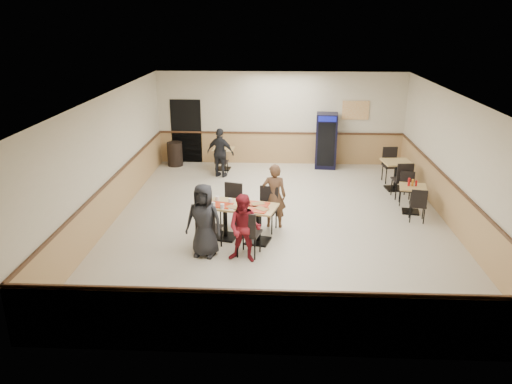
{
  "coord_description": "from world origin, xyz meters",
  "views": [
    {
      "loc": [
        -0.05,
        -11.07,
        4.69
      ],
      "look_at": [
        -0.54,
        -0.5,
        0.92
      ],
      "focal_mm": 35.0,
      "sensor_mm": 36.0,
      "label": 1
    }
  ],
  "objects_px": {
    "diner_woman_right": "(245,229)",
    "pepsi_cooler": "(326,141)",
    "main_table": "(241,217)",
    "back_table": "(223,156)",
    "side_table_near": "(412,195)",
    "diner_man_opposite": "(274,196)",
    "lone_diner": "(221,153)",
    "trash_bin": "(175,154)",
    "side_table_far": "(396,171)",
    "diner_woman_left": "(204,220)"
  },
  "relations": [
    {
      "from": "diner_man_opposite",
      "to": "pepsi_cooler",
      "type": "height_order",
      "value": "pepsi_cooler"
    },
    {
      "from": "trash_bin",
      "to": "diner_woman_right",
      "type": "bearing_deg",
      "value": -67.51
    },
    {
      "from": "main_table",
      "to": "diner_woman_left",
      "type": "relative_size",
      "value": 1.08
    },
    {
      "from": "main_table",
      "to": "back_table",
      "type": "bearing_deg",
      "value": 114.85
    },
    {
      "from": "side_table_near",
      "to": "pepsi_cooler",
      "type": "height_order",
      "value": "pepsi_cooler"
    },
    {
      "from": "trash_bin",
      "to": "lone_diner",
      "type": "bearing_deg",
      "value": -34.47
    },
    {
      "from": "diner_man_opposite",
      "to": "back_table",
      "type": "distance_m",
      "value": 4.82
    },
    {
      "from": "diner_woman_left",
      "to": "diner_man_opposite",
      "type": "distance_m",
      "value": 2.08
    },
    {
      "from": "pepsi_cooler",
      "to": "diner_woman_left",
      "type": "bearing_deg",
      "value": -110.29
    },
    {
      "from": "diner_man_opposite",
      "to": "lone_diner",
      "type": "bearing_deg",
      "value": -63.16
    },
    {
      "from": "diner_woman_right",
      "to": "side_table_far",
      "type": "bearing_deg",
      "value": 60.65
    },
    {
      "from": "lone_diner",
      "to": "side_table_near",
      "type": "distance_m",
      "value": 5.76
    },
    {
      "from": "pepsi_cooler",
      "to": "diner_woman_right",
      "type": "bearing_deg",
      "value": -103.32
    },
    {
      "from": "trash_bin",
      "to": "back_table",
      "type": "bearing_deg",
      "value": -12.09
    },
    {
      "from": "side_table_far",
      "to": "trash_bin",
      "type": "bearing_deg",
      "value": 162.89
    },
    {
      "from": "diner_woman_left",
      "to": "pepsi_cooler",
      "type": "relative_size",
      "value": 0.87
    },
    {
      "from": "lone_diner",
      "to": "side_table_near",
      "type": "bearing_deg",
      "value": 171.99
    },
    {
      "from": "diner_woman_right",
      "to": "back_table",
      "type": "relative_size",
      "value": 2.04
    },
    {
      "from": "back_table",
      "to": "trash_bin",
      "type": "xyz_separation_m",
      "value": [
        -1.63,
        0.35,
        -0.06
      ]
    },
    {
      "from": "diner_woman_left",
      "to": "pepsi_cooler",
      "type": "xyz_separation_m",
      "value": [
        3.0,
        6.44,
        0.11
      ]
    },
    {
      "from": "diner_woman_left",
      "to": "back_table",
      "type": "relative_size",
      "value": 2.24
    },
    {
      "from": "side_table_near",
      "to": "back_table",
      "type": "bearing_deg",
      "value": 145.72
    },
    {
      "from": "lone_diner",
      "to": "side_table_far",
      "type": "bearing_deg",
      "value": -170.62
    },
    {
      "from": "lone_diner",
      "to": "side_table_far",
      "type": "height_order",
      "value": "lone_diner"
    },
    {
      "from": "main_table",
      "to": "back_table",
      "type": "xyz_separation_m",
      "value": [
        -0.97,
        5.27,
        -0.09
      ]
    },
    {
      "from": "diner_woman_left",
      "to": "trash_bin",
      "type": "bearing_deg",
      "value": 117.81
    },
    {
      "from": "main_table",
      "to": "diner_woman_left",
      "type": "height_order",
      "value": "diner_woman_left"
    },
    {
      "from": "lone_diner",
      "to": "diner_woman_left",
      "type": "bearing_deg",
      "value": 112.8
    },
    {
      "from": "main_table",
      "to": "diner_woman_left",
      "type": "distance_m",
      "value": 1.06
    },
    {
      "from": "diner_woman_left",
      "to": "diner_man_opposite",
      "type": "bearing_deg",
      "value": 58.88
    },
    {
      "from": "diner_woman_right",
      "to": "diner_man_opposite",
      "type": "relative_size",
      "value": 0.92
    },
    {
      "from": "diner_woman_left",
      "to": "diner_man_opposite",
      "type": "relative_size",
      "value": 1.01
    },
    {
      "from": "pepsi_cooler",
      "to": "trash_bin",
      "type": "xyz_separation_m",
      "value": [
        -4.9,
        -0.04,
        -0.49
      ]
    },
    {
      "from": "side_table_far",
      "to": "back_table",
      "type": "distance_m",
      "value": 5.35
    },
    {
      "from": "diner_woman_right",
      "to": "pepsi_cooler",
      "type": "relative_size",
      "value": 0.8
    },
    {
      "from": "diner_woman_left",
      "to": "diner_man_opposite",
      "type": "height_order",
      "value": "diner_woman_left"
    },
    {
      "from": "diner_man_opposite",
      "to": "lone_diner",
      "type": "xyz_separation_m",
      "value": [
        -1.67,
        3.74,
        -0.01
      ]
    },
    {
      "from": "diner_man_opposite",
      "to": "lone_diner",
      "type": "distance_m",
      "value": 4.09
    },
    {
      "from": "diner_woman_right",
      "to": "side_table_far",
      "type": "height_order",
      "value": "diner_woman_right"
    },
    {
      "from": "diner_man_opposite",
      "to": "back_table",
      "type": "xyz_separation_m",
      "value": [
        -1.67,
        4.51,
        -0.31
      ]
    },
    {
      "from": "side_table_far",
      "to": "back_table",
      "type": "height_order",
      "value": "side_table_far"
    },
    {
      "from": "side_table_near",
      "to": "pepsi_cooler",
      "type": "bearing_deg",
      "value": 115.21
    },
    {
      "from": "back_table",
      "to": "main_table",
      "type": "bearing_deg",
      "value": -79.62
    },
    {
      "from": "diner_woman_right",
      "to": "back_table",
      "type": "distance_m",
      "value": 6.36
    },
    {
      "from": "main_table",
      "to": "side_table_far",
      "type": "bearing_deg",
      "value": 55.46
    },
    {
      "from": "side_table_far",
      "to": "trash_bin",
      "type": "relative_size",
      "value": 1.08
    },
    {
      "from": "diner_woman_left",
      "to": "diner_man_opposite",
      "type": "xyz_separation_m",
      "value": [
        1.4,
        1.54,
        -0.01
      ]
    },
    {
      "from": "pepsi_cooler",
      "to": "trash_bin",
      "type": "height_order",
      "value": "pepsi_cooler"
    },
    {
      "from": "diner_man_opposite",
      "to": "side_table_near",
      "type": "height_order",
      "value": "diner_man_opposite"
    },
    {
      "from": "lone_diner",
      "to": "trash_bin",
      "type": "bearing_deg",
      "value": -14.56
    }
  ]
}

